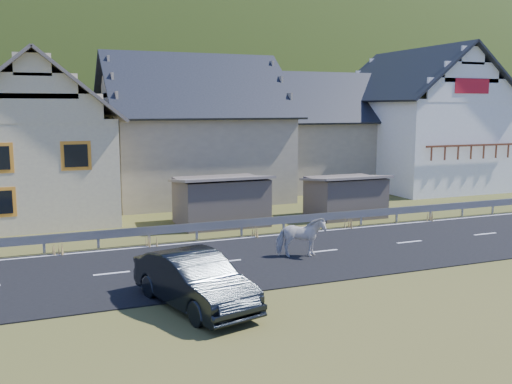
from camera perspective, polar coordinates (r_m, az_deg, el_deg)
name	(u,v)px	position (r m, az deg, el deg)	size (l,w,h in m)	color
ground	(323,252)	(22.23, 6.76, -5.99)	(160.00, 160.00, 0.00)	#3D471A
road	(323,252)	(22.22, 6.76, -5.94)	(60.00, 7.00, 0.04)	black
lane_markings	(323,251)	(22.22, 6.76, -5.88)	(60.00, 6.60, 0.01)	silver
guardrail	(284,220)	(25.31, 2.79, -2.85)	(28.10, 0.09, 0.75)	#93969B
shed_left	(221,201)	(27.08, -3.54, -0.95)	(4.30, 3.30, 2.40)	brown
shed_right	(345,197)	(29.33, 8.92, -0.50)	(3.80, 2.90, 2.20)	brown
house_cream	(34,131)	(30.89, -21.27, 5.73)	(7.80, 9.80, 8.30)	beige
house_stone_a	(192,122)	(35.15, -6.44, 6.98)	(10.80, 9.80, 8.90)	gray
house_stone_b	(321,126)	(40.78, 6.56, 6.62)	(9.80, 8.80, 8.10)	gray
house_white	(419,114)	(41.52, 15.95, 7.52)	(8.80, 10.80, 9.70)	white
mountain	(79,183)	(201.09, -17.30, 0.83)	(440.00, 280.00, 260.00)	#223B13
horse	(301,237)	(21.13, 4.50, -4.52)	(1.78, 0.81, 1.50)	beige
car	(195,280)	(16.15, -6.17, -8.77)	(1.61, 4.61, 1.52)	black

